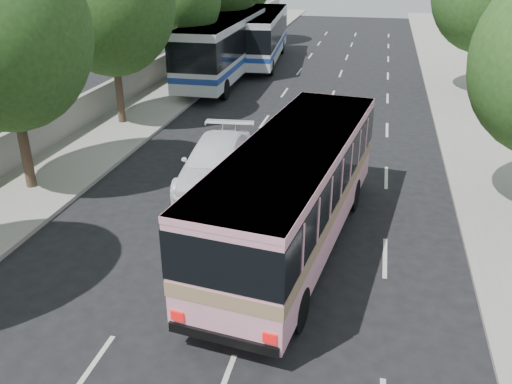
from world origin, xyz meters
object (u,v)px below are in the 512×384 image
(pink_taxi, at_px, (300,163))
(white_pickup, at_px, (217,163))
(pink_bus, at_px, (295,183))
(tour_coach_rear, at_px, (262,33))
(tour_coach_front, at_px, (224,44))

(pink_taxi, height_order, white_pickup, white_pickup)
(white_pickup, bearing_deg, pink_bus, -53.81)
(white_pickup, bearing_deg, tour_coach_rear, 92.84)
(pink_taxi, distance_m, tour_coach_rear, 22.31)
(pink_taxi, relative_size, tour_coach_rear, 0.31)
(pink_bus, height_order, white_pickup, pink_bus)
(tour_coach_front, bearing_deg, white_pickup, -75.70)
(pink_bus, distance_m, white_pickup, 5.46)
(tour_coach_rear, bearing_deg, pink_taxi, -79.20)
(pink_taxi, bearing_deg, pink_bus, -76.26)
(tour_coach_front, bearing_deg, tour_coach_rear, 78.74)
(pink_bus, bearing_deg, pink_taxi, 103.92)
(white_pickup, height_order, tour_coach_front, tour_coach_front)
(pink_bus, bearing_deg, tour_coach_front, 118.54)
(pink_bus, height_order, tour_coach_rear, tour_coach_rear)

